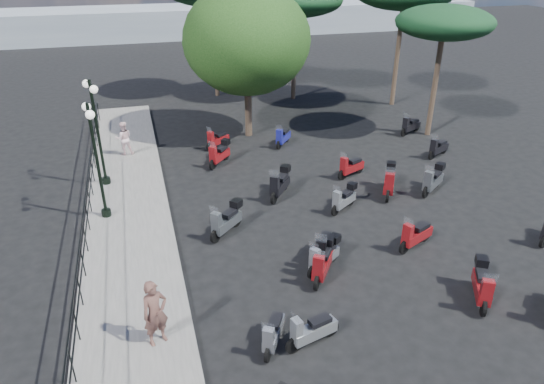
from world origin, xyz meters
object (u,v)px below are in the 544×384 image
object	(u,v)px
scooter_4	(226,221)
scooter_9	(324,256)
scooter_7	(312,331)
scooter_10	(280,184)
scooter_5	(220,154)
scooter_16	(283,137)
broadleaf_tree	(247,40)
scooter_26	(410,126)
woman	(155,313)
scooter_20	(351,167)
scooter_14	(344,199)
pine_0	(295,0)
scooter_25	(438,148)
lamp_post_2	(97,127)
scooter_19	(416,235)
scooter_8	(323,249)
scooter_11	(217,140)
pine_3	(444,23)
scooter_24	(433,180)
scooter_2	(273,333)
pedestrian_far	(124,138)
scooter_13	(482,285)
scooter_15	(389,181)
lamp_post_1	(96,154)
scooter_3	(323,262)

from	to	relation	value
scooter_4	scooter_9	distance (m)	3.79
scooter_7	scooter_10	distance (m)	8.12
scooter_5	scooter_16	size ratio (longest dim) A/B	1.05
broadleaf_tree	scooter_26	bearing A→B (deg)	-15.01
woman	scooter_20	world-z (taller)	woman
scooter_14	pine_0	size ratio (longest dim) A/B	0.19
scooter_7	scooter_25	bearing A→B (deg)	-60.44
lamp_post_2	scooter_10	bearing A→B (deg)	-41.40
scooter_16	scooter_19	distance (m)	10.12
scooter_8	scooter_11	size ratio (longest dim) A/B	1.15
scooter_16	pine_3	bearing A→B (deg)	-145.54
lamp_post_2	scooter_5	bearing A→B (deg)	-7.16
scooter_4	scooter_26	distance (m)	13.42
broadleaf_tree	pine_3	bearing A→B (deg)	-15.42
scooter_19	scooter_24	xyz separation A→B (m)	(2.84, 3.44, 0.06)
scooter_16	scooter_25	bearing A→B (deg)	-168.42
scooter_11	scooter_2	bearing A→B (deg)	141.26
scooter_14	scooter_24	bearing A→B (deg)	-118.46
scooter_19	scooter_25	xyz separation A→B (m)	(5.16, 6.61, -0.03)
pedestrian_far	scooter_8	size ratio (longest dim) A/B	1.04
scooter_16	woman	bearing A→B (deg)	98.75
scooter_13	pine_3	size ratio (longest dim) A/B	0.24
scooter_13	scooter_15	xyz separation A→B (m)	(0.69, 6.65, 0.04)
lamp_post_1	pedestrian_far	distance (m)	6.16
scooter_5	scooter_24	distance (m)	9.33
scooter_19	scooter_10	bearing A→B (deg)	10.00
scooter_2	scooter_9	size ratio (longest dim) A/B	0.96
scooter_11	scooter_15	xyz separation A→B (m)	(5.72, -6.88, 0.14)
scooter_10	scooter_24	world-z (taller)	scooter_10
scooter_25	woman	bearing A→B (deg)	95.77
lamp_post_2	scooter_8	xyz separation A→B (m)	(6.68, -7.52, -2.15)
scooter_10	scooter_25	xyz separation A→B (m)	(8.39, 1.85, -0.11)
scooter_13	scooter_8	bearing A→B (deg)	-10.01
scooter_8	broadleaf_tree	xyz separation A→B (m)	(0.46, 11.88, 4.40)
scooter_9	scooter_13	bearing A→B (deg)	-160.05
scooter_24	scooter_25	world-z (taller)	scooter_24
scooter_19	scooter_25	world-z (taller)	scooter_19
scooter_3	scooter_11	xyz separation A→B (m)	(-1.15, 11.27, -0.10)
scooter_11	woman	bearing A→B (deg)	129.21
scooter_24	broadleaf_tree	world-z (taller)	broadleaf_tree
scooter_10	scooter_11	distance (m)	6.03
scooter_5	broadleaf_tree	bearing A→B (deg)	-81.88
scooter_13	broadleaf_tree	world-z (taller)	broadleaf_tree
scooter_20	lamp_post_1	bearing A→B (deg)	70.54
pine_3	pine_0	bearing A→B (deg)	119.35
woman	broadleaf_tree	size ratio (longest dim) A/B	0.24
scooter_11	scooter_14	bearing A→B (deg)	170.22
scooter_8	scooter_15	size ratio (longest dim) A/B	0.91
broadleaf_tree	scooter_10	bearing A→B (deg)	-93.70
scooter_3	scooter_26	distance (m)	13.78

